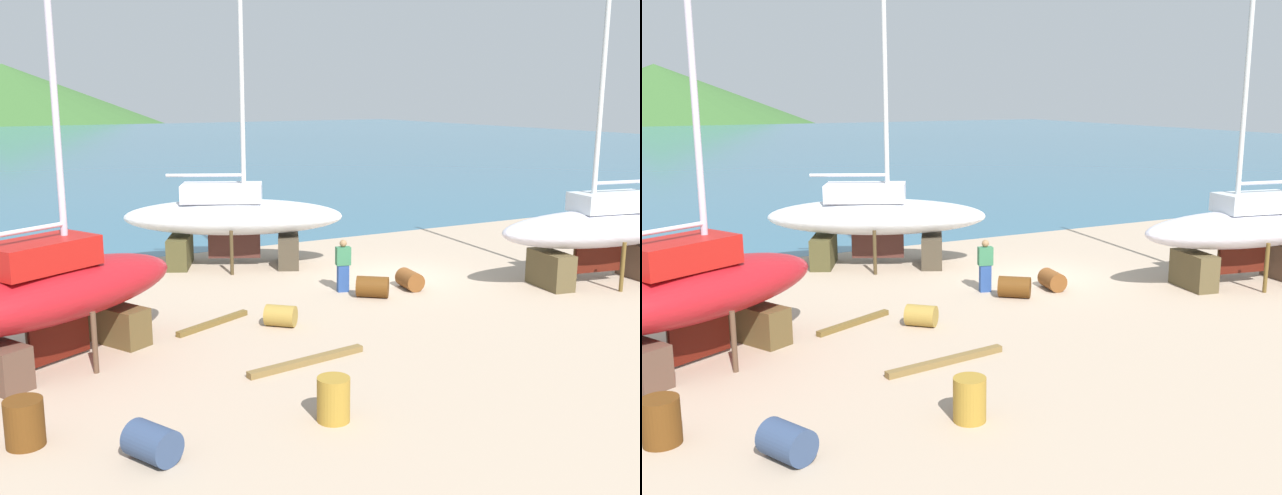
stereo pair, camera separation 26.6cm
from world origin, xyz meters
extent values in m
plane|color=tan|center=(0.00, -3.63, 0.00)|extent=(41.39, 41.39, 0.00)
cube|color=#326683|center=(0.00, 64.88, 0.00)|extent=(158.52, 116.34, 0.01)
cone|color=#38632C|center=(4.63, 169.70, 0.00)|extent=(129.78, 129.78, 24.86)
cube|color=#42392A|center=(-2.31, 3.30, 0.53)|extent=(1.45, 2.03, 1.06)
cube|color=#464122|center=(-5.71, 4.91, 0.53)|extent=(1.45, 2.03, 1.06)
cylinder|color=#4B301C|center=(-3.45, 5.29, 0.74)|extent=(0.12, 0.12, 1.48)
cylinder|color=#45361E|center=(-4.58, 2.92, 0.74)|extent=(0.12, 0.12, 1.48)
ellipsoid|color=silver|center=(-4.01, 4.11, 1.73)|extent=(7.82, 5.38, 1.21)
cube|color=#44231D|center=(-4.01, 4.11, 0.70)|extent=(1.66, 0.85, 0.85)
cube|color=white|center=(-4.35, 4.27, 2.58)|extent=(3.06, 2.46, 0.61)
cylinder|color=silver|center=(-3.67, 3.95, 6.71)|extent=(0.16, 0.16, 8.88)
cylinder|color=silver|center=(-4.86, 4.51, 3.17)|extent=(2.43, 1.23, 0.11)
cube|color=brown|center=(-9.53, -2.07, 0.46)|extent=(1.43, 1.86, 0.92)
cylinder|color=brown|center=(-11.51, -1.77, 0.68)|extent=(0.12, 0.12, 1.37)
cylinder|color=brown|center=(-10.40, -3.87, 0.68)|extent=(0.12, 0.12, 1.37)
ellipsoid|color=#AC161D|center=(-10.95, -2.82, 1.62)|extent=(6.69, 4.92, 1.29)
cube|color=#50120A|center=(-10.95, -2.82, 0.53)|extent=(1.40, 0.79, 0.90)
cube|color=#B21611|center=(-11.24, -2.97, 2.53)|extent=(2.65, 2.23, 0.64)
cylinder|color=silver|center=(-10.67, -2.67, 6.85)|extent=(0.15, 0.15, 9.29)
cylinder|color=silver|center=(-11.66, -3.20, 3.10)|extent=(2.04, 1.15, 0.11)
cube|color=brown|center=(3.55, -3.23, 0.56)|extent=(0.98, 1.74, 1.11)
cylinder|color=brown|center=(5.07, -4.65, 0.76)|extent=(0.12, 0.12, 1.52)
cylinder|color=brown|center=(5.46, -2.43, 0.76)|extent=(0.12, 0.12, 1.52)
ellipsoid|color=silver|center=(5.27, -3.54, 1.76)|extent=(7.22, 3.24, 1.17)
cube|color=#47140B|center=(5.27, -3.54, 0.76)|extent=(1.66, 0.37, 0.82)
cube|color=silver|center=(5.61, -3.60, 2.58)|extent=(2.69, 1.65, 0.59)
cylinder|color=silver|center=(4.92, -3.48, 6.70)|extent=(0.16, 0.16, 8.83)
cylinder|color=#B6B7C6|center=(6.12, -3.69, 3.19)|extent=(2.42, 0.53, 0.11)
cube|color=navy|center=(-2.39, -0.65, 0.42)|extent=(0.38, 0.27, 0.83)
cube|color=#34734C|center=(-2.39, -0.65, 1.11)|extent=(0.48, 0.34, 0.56)
sphere|color=#936E48|center=(-2.39, -0.65, 1.50)|extent=(0.22, 0.22, 0.22)
cylinder|color=olive|center=(-7.04, -8.36, 0.42)|extent=(0.64, 0.64, 0.84)
cylinder|color=olive|center=(-11.22, 2.44, 0.31)|extent=(0.96, 1.03, 0.63)
cylinder|color=#583110|center=(-12.16, -6.71, 0.42)|extent=(0.69, 0.69, 0.83)
cylinder|color=navy|center=(-10.40, -8.27, 0.32)|extent=(0.94, 1.05, 0.63)
cylinder|color=brown|center=(-0.42, -1.36, 0.29)|extent=(0.71, 0.98, 0.58)
cylinder|color=olive|center=(-5.50, -2.81, 0.28)|extent=(0.95, 0.94, 0.56)
cylinder|color=#593210|center=(-1.93, -1.60, 0.31)|extent=(1.12, 1.07, 0.62)
cube|color=brown|center=(13.55, 2.11, 0.09)|extent=(1.85, 1.18, 0.19)
cube|color=brown|center=(-6.15, -5.58, 0.07)|extent=(3.02, 0.59, 0.14)
cube|color=olive|center=(11.40, 0.42, 0.09)|extent=(1.06, 2.97, 0.17)
cube|color=brown|center=(-7.03, -1.95, 0.07)|extent=(2.28, 1.16, 0.14)
camera|label=1|loc=(-13.23, -19.36, 5.94)|focal=41.31mm
camera|label=2|loc=(-13.00, -19.49, 5.94)|focal=41.31mm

